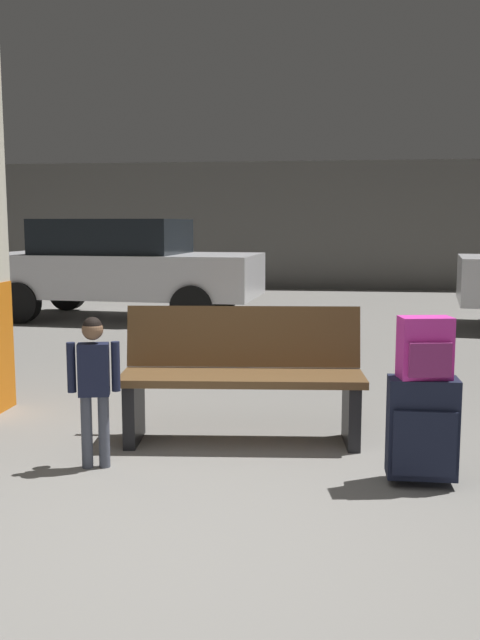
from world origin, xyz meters
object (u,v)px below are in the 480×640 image
Objects in this scene: backpack_bright at (425,348)px; parked_car_far at (121,266)px; child at (94,376)px; suitcase at (422,428)px; bench at (242,375)px.

backpack_bright is 7.53m from parked_car_far.
child is 6.78m from parked_car_far.
parked_car_far reaches higher than suitcase.
parked_car_far reaches higher than backpack_bright.
child is (-0.80, -0.66, 0.12)m from bench.
parked_car_far is at bearing 113.83° from bench.
bench is 4.83× the size of backpack_bright.
backpack_bright reaches higher than child.
child reaches higher than bench.
bench is at bearing -66.17° from parked_car_far.
bench is 1.34m from backpack_bright.
bench is 1.81× the size of child.
bench is at bearing 39.35° from child.
suitcase is 7.55m from parked_car_far.
backpack_bright is at bearing -32.44° from bench.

